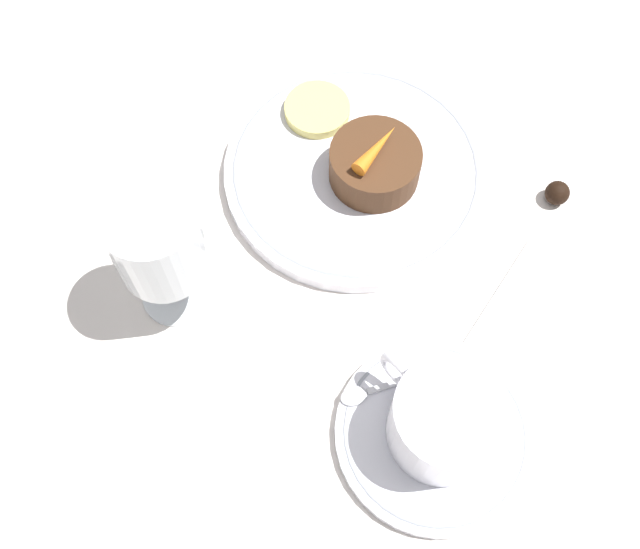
% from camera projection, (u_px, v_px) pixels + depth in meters
% --- Properties ---
extents(ground_plane, '(3.00, 3.00, 0.00)m').
position_uv_depth(ground_plane, '(304.00, 206.00, 0.68)').
color(ground_plane, white).
extents(dinner_plate, '(0.24, 0.24, 0.01)m').
position_uv_depth(dinner_plate, '(355.00, 171.00, 0.69)').
color(dinner_plate, white).
rests_on(dinner_plate, ground_plane).
extents(saucer, '(0.16, 0.16, 0.01)m').
position_uv_depth(saucer, '(434.00, 434.00, 0.58)').
color(saucer, white).
rests_on(saucer, ground_plane).
extents(coffee_cup, '(0.11, 0.08, 0.07)m').
position_uv_depth(coffee_cup, '(445.00, 420.00, 0.55)').
color(coffee_cup, white).
rests_on(coffee_cup, saucer).
extents(spoon, '(0.06, 0.11, 0.00)m').
position_uv_depth(spoon, '(396.00, 383.00, 0.59)').
color(spoon, silver).
rests_on(spoon, saucer).
extents(wine_glass, '(0.07, 0.07, 0.13)m').
position_uv_depth(wine_glass, '(158.00, 246.00, 0.56)').
color(wine_glass, silver).
rests_on(wine_glass, ground_plane).
extents(fork, '(0.05, 0.17, 0.01)m').
position_uv_depth(fork, '(473.00, 336.00, 0.62)').
color(fork, silver).
rests_on(fork, ground_plane).
extents(dessert_cake, '(0.08, 0.08, 0.04)m').
position_uv_depth(dessert_cake, '(375.00, 164.00, 0.66)').
color(dessert_cake, '#4C2D19').
rests_on(dessert_cake, dinner_plate).
extents(carrot_garnish, '(0.02, 0.06, 0.01)m').
position_uv_depth(carrot_garnish, '(377.00, 148.00, 0.64)').
color(carrot_garnish, orange).
rests_on(carrot_garnish, dessert_cake).
extents(pineapple_slice, '(0.06, 0.06, 0.01)m').
position_uv_depth(pineapple_slice, '(317.00, 110.00, 0.70)').
color(pineapple_slice, '#EFE075').
rests_on(pineapple_slice, dinner_plate).
extents(chocolate_truffle, '(0.02, 0.02, 0.02)m').
position_uv_depth(chocolate_truffle, '(557.00, 193.00, 0.67)').
color(chocolate_truffle, black).
rests_on(chocolate_truffle, ground_plane).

